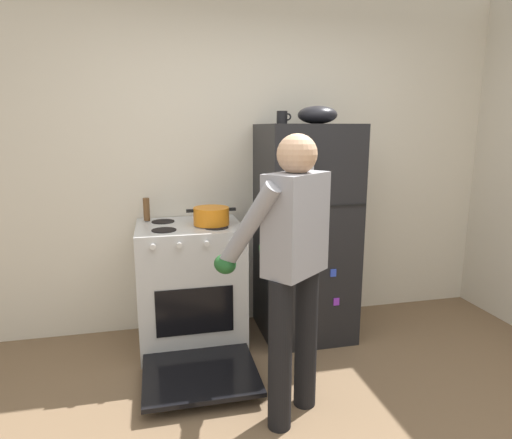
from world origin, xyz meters
The scene contains 8 objects.
kitchen_wall_back centered at (0.00, 1.95, 1.35)m, with size 6.00×0.10×2.70m, color silver.
refrigerator centered at (0.41, 1.57, 0.83)m, with size 0.68×0.72×1.65m.
stove_range centered at (-0.49, 1.55, 0.46)m, with size 0.76×1.24×0.94m.
person_cook centered at (-0.02, 0.58, 0.95)m, with size 0.63×0.66×1.60m.
red_pot centered at (-0.33, 1.52, 1.00)m, with size 0.36×0.26×0.13m.
coffee_mug centered at (0.23, 1.62, 1.70)m, with size 0.11×0.08×0.10m.
pepper_mill centered at (-0.79, 1.77, 1.02)m, with size 0.05×0.05×0.17m, color brown.
mixing_bowl centered at (0.49, 1.57, 1.72)m, with size 0.29×0.29×0.13m, color black.
Camera 1 is at (-0.71, -1.58, 1.63)m, focal length 30.66 mm.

